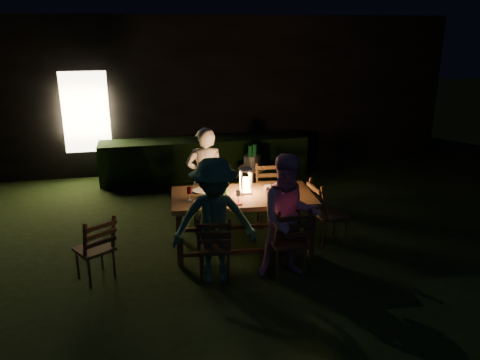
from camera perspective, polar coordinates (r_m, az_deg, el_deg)
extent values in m
plane|color=black|center=(6.47, 5.00, -9.15)|extent=(40.00, 40.00, 0.00)
cube|color=black|center=(11.89, -3.72, 11.53)|extent=(10.00, 4.00, 3.20)
cube|color=#FFE5B2|center=(9.88, -18.28, 7.85)|extent=(0.90, 0.06, 1.60)
cube|color=black|center=(9.66, -4.31, 2.72)|extent=(4.20, 0.70, 0.80)
cube|color=#4F301A|center=(6.36, 0.33, -2.06)|extent=(1.98, 1.10, 0.06)
cube|color=#4F301A|center=(6.10, -7.39, -7.35)|extent=(0.07, 0.07, 0.70)
cube|color=#4F301A|center=(6.82, -7.47, -4.53)|extent=(0.07, 0.07, 0.70)
cube|color=#4F301A|center=(6.33, 8.74, -6.41)|extent=(0.07, 0.07, 0.70)
cube|color=#4F301A|center=(7.03, 6.96, -3.79)|extent=(0.07, 0.07, 0.70)
cube|color=#4F301A|center=(5.76, -3.10, -8.12)|extent=(0.47, 0.45, 0.04)
cube|color=#4F301A|center=(5.49, -3.19, -6.52)|extent=(0.42, 0.21, 0.48)
cube|color=#4F301A|center=(5.88, 5.74, -7.36)|extent=(0.44, 0.42, 0.04)
cube|color=#4F301A|center=(5.61, 6.46, -5.63)|extent=(0.43, 0.16, 0.50)
cube|color=#4F301A|center=(7.13, -4.12, -2.65)|extent=(0.47, 0.45, 0.04)
cube|color=#4F301A|center=(7.21, -4.20, -0.12)|extent=(0.44, 0.19, 0.50)
cube|color=#4F301A|center=(7.25, 3.80, -2.23)|extent=(0.47, 0.46, 0.04)
cube|color=#4F301A|center=(7.33, 3.59, 0.29)|extent=(0.45, 0.19, 0.51)
cube|color=#4F301A|center=(6.75, 10.91, -4.11)|extent=(0.43, 0.45, 0.04)
cube|color=#4F301A|center=(6.58, 9.58, -2.06)|extent=(0.17, 0.44, 0.51)
cube|color=#4F301A|center=(5.98, -17.34, -8.03)|extent=(0.54, 0.53, 0.04)
cube|color=#4F301A|center=(5.74, -16.79, -6.35)|extent=(0.41, 0.32, 0.47)
imported|color=beige|center=(7.08, -4.22, 0.20)|extent=(0.60, 0.42, 1.57)
imported|color=#BC81B4|center=(5.68, 6.01, -4.53)|extent=(0.80, 0.65, 1.56)
imported|color=#30614D|center=(5.55, -3.10, -5.06)|extent=(1.05, 0.65, 1.56)
cube|color=white|center=(6.39, 0.71, -1.50)|extent=(0.15, 0.15, 0.03)
cube|color=white|center=(6.29, 0.72, 1.24)|extent=(0.16, 0.16, 0.03)
cylinder|color=#FF9E3F|center=(6.36, 0.71, -0.52)|extent=(0.09, 0.09, 0.18)
cylinder|color=white|center=(6.50, -4.75, -1.30)|extent=(0.25, 0.25, 0.01)
cylinder|color=white|center=(6.09, -4.52, -2.67)|extent=(0.25, 0.25, 0.01)
cylinder|color=white|center=(6.62, 3.92, -0.91)|extent=(0.25, 0.25, 0.01)
cylinder|color=white|center=(6.22, 4.73, -2.22)|extent=(0.25, 0.25, 0.01)
cylinder|color=#0F471E|center=(6.27, -1.93, -0.70)|extent=(0.07, 0.07, 0.28)
cube|color=red|center=(6.03, -0.66, -2.84)|extent=(0.18, 0.14, 0.01)
cube|color=red|center=(6.16, 5.79, -2.44)|extent=(0.18, 0.14, 0.01)
cube|color=black|center=(6.01, -5.14, -3.00)|extent=(0.14, 0.07, 0.01)
cylinder|color=brown|center=(8.18, 1.51, 1.44)|extent=(0.47, 0.47, 0.04)
cylinder|color=brown|center=(8.27, 1.49, -0.59)|extent=(0.05, 0.05, 0.61)
cylinder|color=#A5A8AD|center=(8.14, 1.52, 2.30)|extent=(0.30, 0.30, 0.22)
cylinder|color=#0F471E|center=(8.08, 1.24, 2.55)|extent=(0.07, 0.07, 0.32)
cylinder|color=#0F471E|center=(8.18, 1.79, 2.73)|extent=(0.07, 0.07, 0.32)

